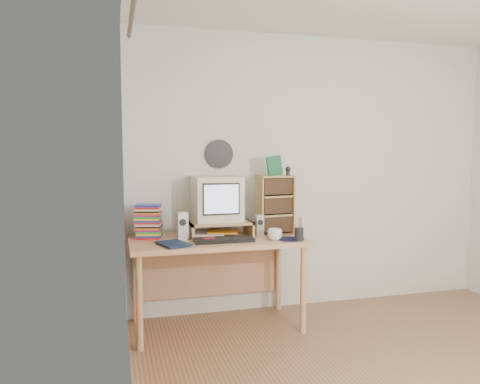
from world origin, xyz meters
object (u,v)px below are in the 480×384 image
desk (215,253)px  dvd_stack (148,222)px  crt_monitor (217,199)px  diary (162,244)px  mug (275,235)px  cd_rack (275,205)px  keyboard (224,240)px

desk → dvd_stack: (-0.54, 0.07, 0.27)m
crt_monitor → diary: (-0.51, -0.38, -0.28)m
dvd_stack → mug: (0.96, -0.34, -0.09)m
desk → crt_monitor: crt_monitor is taller
diary → desk: bearing=12.7°
mug → diary: bearing=-178.6°
dvd_stack → cd_rack: (1.07, -0.04, 0.11)m
crt_monitor → keyboard: (-0.02, -0.32, -0.29)m
cd_rack → mug: size_ratio=4.31×
desk → dvd_stack: size_ratio=5.06×
crt_monitor → keyboard: bearing=-94.0°
keyboard → diary: 0.49m
desk → keyboard: keyboard is taller
dvd_stack → cd_rack: size_ratio=0.56×
mug → diary: 0.89m
desk → crt_monitor: size_ratio=3.56×
cd_rack → dvd_stack: bearing=170.5°
desk → diary: (-0.47, -0.29, 0.16)m
crt_monitor → cd_rack: 0.50m
desk → mug: 0.54m
mug → desk: bearing=147.7°
desk → dvd_stack: 0.61m
desk → mug: (0.43, -0.27, 0.18)m
keyboard → dvd_stack: bearing=152.9°
crt_monitor → cd_rack: bearing=-7.8°
keyboard → crt_monitor: bearing=87.7°
keyboard → diary: (-0.49, -0.06, 0.01)m
desk → cd_rack: size_ratio=2.82×
keyboard → cd_rack: bearing=27.6°
desk → diary: bearing=-148.0°
keyboard → dvd_stack: dvd_stack is taller
cd_rack → diary: 1.07m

